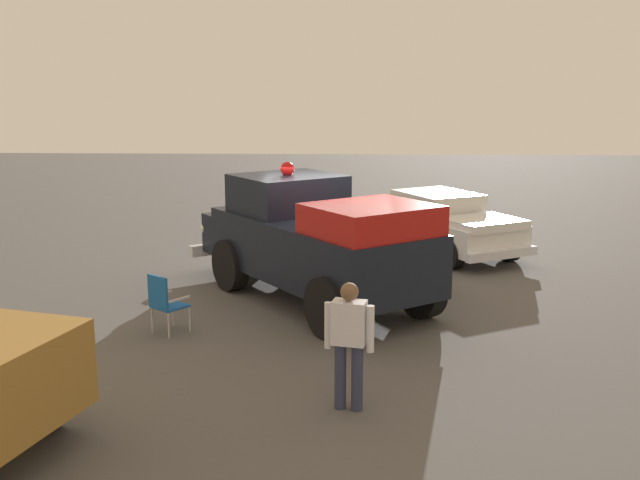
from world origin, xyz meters
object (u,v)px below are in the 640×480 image
Objects in this scene: vintage_fire_truck at (313,239)px; lawn_chair_by_car at (336,226)px; lawn_chair_spare at (164,300)px; classic_hot_rod at (445,223)px; spectator_standing at (349,337)px; spectator_seated at (425,258)px; lawn_chair_near_truck at (422,265)px.

vintage_fire_truck is 5.97× the size of lawn_chair_by_car.
classic_hot_rod is at bearing -40.58° from lawn_chair_spare.
vintage_fire_truck is 3.63× the size of spectator_standing.
classic_hot_rod is at bearing -35.75° from vintage_fire_truck.
lawn_chair_by_car is (4.55, -0.35, -0.61)m from vintage_fire_truck.
spectator_seated is (-3.94, -1.84, 0.11)m from lawn_chair_by_car.
spectator_standing is (-4.89, -0.69, -0.23)m from vintage_fire_truck.
lawn_chair_near_truck is at bearing 147.80° from spectator_seated.
classic_hot_rod is 2.81× the size of spectator_standing.
spectator_standing is (-9.10, 2.35, 0.22)m from classic_hot_rod.
lawn_chair_by_car is 4.35m from spectator_seated.
vintage_fire_truck is 5.97× the size of lawn_chair_spare.
lawn_chair_spare is (-6.64, 2.72, 0.00)m from lawn_chair_by_car.
classic_hot_rod reaches higher than lawn_chair_near_truck.
spectator_standing is at bearing 164.67° from spectator_seated.
lawn_chair_by_car is at bearing 25.07° from spectator_seated.
lawn_chair_spare is at bearing 131.47° from vintage_fire_truck.
lawn_chair_by_car is 1.00× the size of lawn_chair_spare.
classic_hot_rod reaches higher than lawn_chair_by_car.
spectator_seated is at bearing -32.20° from lawn_chair_near_truck.
classic_hot_rod is (4.21, -3.03, -0.45)m from vintage_fire_truck.
vintage_fire_truck is 3.22m from lawn_chair_spare.
lawn_chair_by_car and lawn_chair_spare have the same top height.
vintage_fire_truck is at bearing 175.59° from lawn_chair_by_car.
spectator_standing is (-2.80, -3.05, 0.37)m from lawn_chair_spare.
lawn_chair_spare is (-2.59, 4.49, 0.00)m from lawn_chair_near_truck.
lawn_chair_by_car is (0.34, 2.68, -0.16)m from classic_hot_rod.
lawn_chair_by_car is at bearing -4.41° from vintage_fire_truck.
spectator_seated is 0.77× the size of spectator_standing.
lawn_chair_spare is (-2.09, 2.37, -0.61)m from vintage_fire_truck.
lawn_chair_spare is 0.79× the size of spectator_seated.
spectator_seated is 5.71m from spectator_standing.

